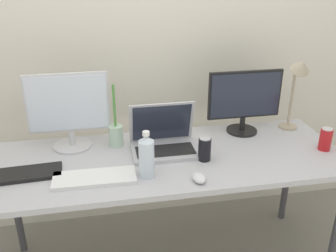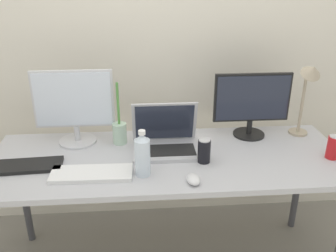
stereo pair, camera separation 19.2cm
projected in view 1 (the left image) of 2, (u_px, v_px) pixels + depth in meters
wall_back at (150, 31)px, 2.29m from camera, size 7.00×0.08×2.60m
work_desk at (168, 167)px, 2.02m from camera, size 1.89×0.69×0.74m
monitor_left at (69, 109)px, 2.01m from camera, size 0.44×0.21×0.42m
monitor_center at (245, 100)px, 2.20m from camera, size 0.44×0.19×0.38m
laptop_silver at (164, 140)px, 2.04m from camera, size 0.36×0.25×0.26m
keyboard_main at (19, 175)px, 1.81m from camera, size 0.41×0.16×0.02m
keyboard_aux at (95, 178)px, 1.78m from camera, size 0.40×0.16×0.02m
mouse_by_keyboard at (199, 178)px, 1.77m from camera, size 0.07×0.10×0.04m
water_bottle at (147, 156)px, 1.78m from camera, size 0.08×0.08×0.24m
soda_can_near_keyboard at (325, 139)px, 2.04m from camera, size 0.07×0.07×0.13m
soda_can_by_laptop at (205, 149)px, 1.94m from camera, size 0.07×0.07×0.13m
bamboo_vase at (116, 134)px, 2.09m from camera, size 0.08×0.08×0.36m
desk_lamp at (298, 81)px, 2.17m from camera, size 0.11×0.18×0.46m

